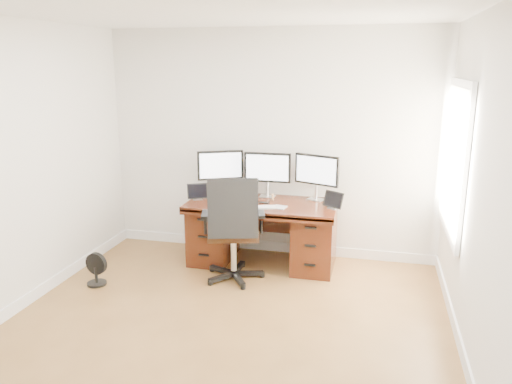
% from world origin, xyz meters
% --- Properties ---
extents(ground, '(4.50, 4.50, 0.00)m').
position_xyz_m(ground, '(0.00, 0.00, 0.00)').
color(ground, brown).
rests_on(ground, ground).
extents(back_wall, '(4.00, 0.10, 2.70)m').
position_xyz_m(back_wall, '(0.00, 2.25, 1.35)').
color(back_wall, silver).
rests_on(back_wall, ground).
extents(right_wall, '(0.10, 4.50, 2.70)m').
position_xyz_m(right_wall, '(2.00, 0.11, 1.35)').
color(right_wall, silver).
rests_on(right_wall, ground).
extents(desk, '(1.70, 0.80, 0.75)m').
position_xyz_m(desk, '(0.00, 1.83, 0.40)').
color(desk, '#3C180C').
rests_on(desk, ground).
extents(office_chair, '(0.77, 0.77, 1.17)m').
position_xyz_m(office_chair, '(-0.20, 1.29, 0.39)').
color(office_chair, black).
rests_on(office_chair, ground).
extents(floor_fan, '(0.24, 0.20, 0.35)m').
position_xyz_m(floor_fan, '(-1.59, 0.83, 0.17)').
color(floor_fan, black).
rests_on(floor_fan, ground).
extents(monitor_left, '(0.51, 0.27, 0.53)m').
position_xyz_m(monitor_left, '(-0.58, 2.07, 1.09)').
color(monitor_left, silver).
rests_on(monitor_left, desk).
extents(monitor_center, '(0.55, 0.14, 0.53)m').
position_xyz_m(monitor_center, '(0.00, 2.07, 1.09)').
color(monitor_center, silver).
rests_on(monitor_center, desk).
extents(monitor_right, '(0.53, 0.23, 0.53)m').
position_xyz_m(monitor_right, '(0.58, 2.07, 1.09)').
color(monitor_right, silver).
rests_on(monitor_right, desk).
extents(tablet_left, '(0.24, 0.17, 0.19)m').
position_xyz_m(tablet_left, '(-0.76, 1.75, 0.84)').
color(tablet_left, silver).
rests_on(tablet_left, desk).
extents(tablet_right, '(0.24, 0.18, 0.19)m').
position_xyz_m(tablet_right, '(0.81, 1.75, 0.84)').
color(tablet_right, silver).
rests_on(tablet_right, desk).
extents(keyboard, '(0.29, 0.19, 0.01)m').
position_xyz_m(keyboard, '(0.06, 1.60, 0.76)').
color(keyboard, silver).
rests_on(keyboard, desk).
extents(trackpad, '(0.16, 0.16, 0.01)m').
position_xyz_m(trackpad, '(0.23, 1.65, 0.76)').
color(trackpad, '#B6B9BE').
rests_on(trackpad, desk).
extents(drawing_tablet, '(0.24, 0.16, 0.01)m').
position_xyz_m(drawing_tablet, '(-0.26, 1.62, 0.76)').
color(drawing_tablet, black).
rests_on(drawing_tablet, desk).
extents(phone, '(0.12, 0.07, 0.01)m').
position_xyz_m(phone, '(0.03, 1.78, 0.76)').
color(phone, black).
rests_on(phone, desk).
extents(figurine_blue, '(0.03, 0.03, 0.07)m').
position_xyz_m(figurine_blue, '(-0.38, 1.95, 0.79)').
color(figurine_blue, '#5B9DD6').
rests_on(figurine_blue, desk).
extents(figurine_brown, '(0.03, 0.03, 0.07)m').
position_xyz_m(figurine_brown, '(-0.22, 1.95, 0.79)').
color(figurine_brown, brown).
rests_on(figurine_brown, desk).
extents(figurine_pink, '(0.03, 0.03, 0.07)m').
position_xyz_m(figurine_pink, '(-0.15, 1.95, 0.79)').
color(figurine_pink, pink).
rests_on(figurine_pink, desk).
extents(figurine_yellow, '(0.03, 0.03, 0.07)m').
position_xyz_m(figurine_yellow, '(0.09, 1.95, 0.79)').
color(figurine_yellow, tan).
rests_on(figurine_yellow, desk).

